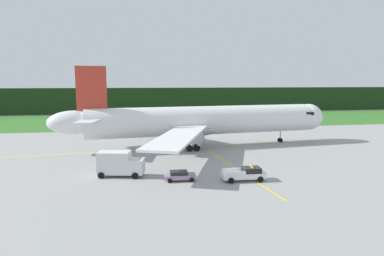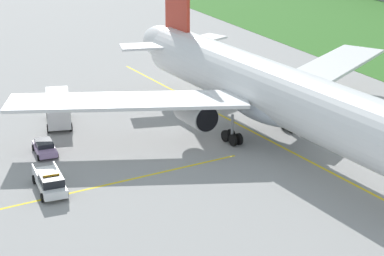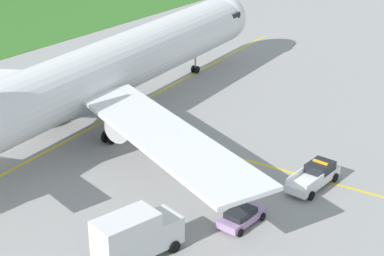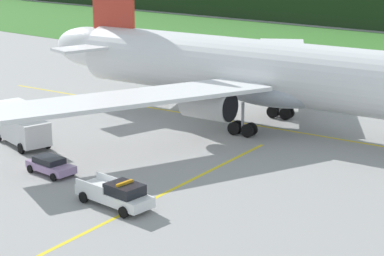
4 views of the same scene
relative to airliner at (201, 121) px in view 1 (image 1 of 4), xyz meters
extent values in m
plane|color=#969593|center=(-2.91, -6.48, -5.16)|extent=(320.00, 320.00, 0.00)
cube|color=#346D27|center=(-2.91, 46.83, -5.14)|extent=(320.00, 43.99, 0.04)
cube|color=#1C3318|center=(-2.91, 73.70, 0.05)|extent=(288.00, 4.24, 10.43)
cube|color=yellow|center=(0.57, 0.06, -5.16)|extent=(73.11, 7.83, 0.01)
cube|color=yellow|center=(2.10, -18.36, -5.16)|extent=(2.99, 26.18, 0.01)
cylinder|color=silver|center=(0.57, 0.06, 0.15)|extent=(46.26, 10.42, 5.74)
ellipsoid|color=silver|center=(24.55, 2.53, 0.15)|extent=(6.87, 6.36, 5.74)
ellipsoid|color=silver|center=(-23.98, -2.47, 0.58)|extent=(9.58, 5.22, 4.31)
ellipsoid|color=#ABB3BE|center=(-1.71, -0.18, -1.43)|extent=(12.49, 7.22, 3.16)
cube|color=black|center=(23.21, 2.39, 1.15)|extent=(2.35, 5.61, 0.70)
cube|color=silver|center=(-8.86, 12.08, -0.57)|extent=(17.17, 22.82, 0.35)
cylinder|color=#A7A7A7|center=(-4.97, 6.65, -1.83)|extent=(4.71, 3.10, 2.65)
cylinder|color=black|center=(-2.70, 6.89, -1.83)|extent=(0.37, 2.44, 2.44)
cube|color=silver|center=(-6.21, -13.64, -0.57)|extent=(13.34, 23.97, 0.35)
cylinder|color=#A7A7A7|center=(-3.51, -7.53, -1.83)|extent=(4.71, 3.10, 2.65)
cylinder|color=black|center=(-1.24, -7.29, -1.83)|extent=(0.37, 2.44, 2.44)
cube|color=#B63223|center=(-20.66, -2.13, 5.99)|extent=(5.39, 0.99, 9.39)
cube|color=silver|center=(-21.54, 1.44, 1.15)|extent=(5.63, 7.54, 0.28)
cube|color=silver|center=(-20.79, -5.80, 1.15)|extent=(4.48, 7.37, 0.28)
cylinder|color=gray|center=(17.93, 1.85, -3.49)|extent=(0.20, 0.20, 2.44)
cylinder|color=black|center=(17.90, 2.11, -4.71)|extent=(0.92, 0.31, 0.90)
cylinder|color=black|center=(17.95, 1.59, -4.71)|extent=(0.92, 0.31, 0.90)
cylinder|color=gray|center=(-3.09, 3.43, -3.34)|extent=(0.28, 0.28, 2.44)
cylinder|color=black|center=(-2.36, 3.16, -4.56)|extent=(1.22, 0.42, 1.20)
cylinder|color=black|center=(-2.43, 3.85, -4.56)|extent=(1.22, 0.42, 1.20)
cylinder|color=black|center=(-3.75, 3.01, -4.56)|extent=(1.22, 0.42, 1.20)
cylinder|color=black|center=(-3.82, 3.71, -4.56)|extent=(1.22, 0.42, 1.20)
cylinder|color=gray|center=(-2.33, -3.99, -3.34)|extent=(0.28, 0.28, 2.44)
cylinder|color=black|center=(-1.67, -3.57, -4.56)|extent=(1.22, 0.42, 1.20)
cylinder|color=black|center=(-1.59, -4.27, -4.56)|extent=(1.22, 0.42, 1.20)
cylinder|color=black|center=(-3.06, -3.71, -4.56)|extent=(1.22, 0.42, 1.20)
cylinder|color=black|center=(-2.99, -4.41, -4.56)|extent=(1.22, 0.42, 1.20)
cube|color=white|center=(1.21, -23.32, -4.43)|extent=(5.85, 2.11, 0.70)
cube|color=black|center=(2.26, -23.35, -3.73)|extent=(2.37, 1.86, 0.70)
cube|color=white|center=(-0.15, -22.36, -3.86)|extent=(2.78, 0.18, 0.45)
cube|color=white|center=(-0.20, -24.21, -3.86)|extent=(2.78, 0.18, 0.45)
cube|color=orange|center=(2.26, -23.35, -3.30)|extent=(0.24, 1.37, 0.16)
cylinder|color=black|center=(3.21, -22.39, -4.78)|extent=(0.77, 0.26, 0.76)
cylinder|color=black|center=(3.15, -24.37, -4.78)|extent=(0.77, 0.26, 0.76)
cylinder|color=black|center=(-0.73, -22.27, -4.78)|extent=(0.77, 0.26, 0.76)
cylinder|color=black|center=(-0.78, -24.26, -4.78)|extent=(0.77, 0.26, 0.76)
cube|color=silver|center=(-12.82, -19.09, -3.71)|extent=(2.35, 2.74, 2.00)
cube|color=silver|center=(-15.87, -18.44, -3.19)|extent=(4.74, 3.25, 3.04)
cylinder|color=#99999E|center=(-15.02, -18.62, -4.80)|extent=(0.77, 0.26, 1.04)
cylinder|color=#99999E|center=(-16.72, -18.26, -4.80)|extent=(0.77, 0.26, 1.04)
cylinder|color=black|center=(-12.57, -17.91, -4.71)|extent=(0.93, 0.44, 0.90)
cylinder|color=black|center=(-13.06, -20.26, -4.71)|extent=(0.93, 0.44, 0.90)
cylinder|color=black|center=(-17.11, -16.96, -4.71)|extent=(0.93, 0.44, 0.90)
cylinder|color=black|center=(-17.60, -19.30, -4.71)|extent=(0.93, 0.44, 0.90)
cube|color=#A07EAD|center=(-7.13, -21.91, -4.59)|extent=(4.13, 1.86, 0.55)
cube|color=black|center=(-7.33, -21.90, -4.09)|extent=(2.33, 1.60, 0.45)
cylinder|color=black|center=(-5.67, -21.06, -4.86)|extent=(0.60, 0.20, 0.60)
cylinder|color=black|center=(-5.73, -22.84, -4.86)|extent=(0.60, 0.20, 0.60)
cylinder|color=black|center=(-8.53, -20.98, -4.86)|extent=(0.60, 0.20, 0.60)
cylinder|color=black|center=(-8.58, -22.76, -4.86)|extent=(0.60, 0.20, 0.60)
camera|label=1|loc=(-12.53, -63.38, 7.93)|focal=30.36mm
camera|label=2|loc=(52.82, -33.26, 19.07)|focal=61.76mm
camera|label=3|loc=(-42.41, -44.72, 21.26)|focal=61.36mm
camera|label=4|loc=(32.86, -52.93, 12.07)|focal=64.72mm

